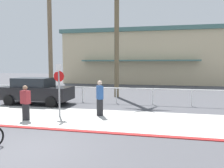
# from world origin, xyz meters

# --- Properties ---
(ground_plane) EXTENTS (80.00, 80.00, 0.00)m
(ground_plane) POSITION_xyz_m (0.00, 10.00, 0.00)
(ground_plane) COLOR #4C4C51
(sidewalk_strip) EXTENTS (44.00, 4.00, 0.02)m
(sidewalk_strip) POSITION_xyz_m (0.00, 4.20, 0.01)
(sidewalk_strip) COLOR beige
(sidewalk_strip) RESTS_ON ground
(curb_paint) EXTENTS (44.00, 0.24, 0.03)m
(curb_paint) POSITION_xyz_m (0.00, 2.20, 0.01)
(curb_paint) COLOR maroon
(curb_paint) RESTS_ON ground
(building_backdrop) EXTENTS (20.85, 12.83, 7.08)m
(building_backdrop) POSITION_xyz_m (1.39, 27.71, 3.56)
(building_backdrop) COLOR beige
(building_backdrop) RESTS_ON ground
(rail_fence) EXTENTS (25.82, 0.08, 1.04)m
(rail_fence) POSITION_xyz_m (-0.00, 8.50, 0.84)
(rail_fence) COLOR white
(rail_fence) RESTS_ON ground
(stop_sign_bike_lane) EXTENTS (0.52, 0.56, 2.56)m
(stop_sign_bike_lane) POSITION_xyz_m (-0.81, 4.22, 1.68)
(stop_sign_bike_lane) COLOR gray
(stop_sign_bike_lane) RESTS_ON ground
(palm_tree_1) EXTENTS (3.15, 3.08, 9.53)m
(palm_tree_1) POSITION_xyz_m (-5.12, 11.66, 6.68)
(palm_tree_1) COLOR #756047
(palm_tree_1) RESTS_ON ground
(palm_tree_2) EXTENTS (3.17, 3.00, 9.73)m
(palm_tree_2) POSITION_xyz_m (0.62, 11.36, 6.79)
(palm_tree_2) COLOR brown
(palm_tree_2) RESTS_ON ground
(car_black_1) EXTENTS (4.40, 2.02, 1.69)m
(car_black_1) POSITION_xyz_m (-3.78, 7.15, 0.87)
(car_black_1) COLOR black
(car_black_1) RESTS_ON ground
(pedestrian_0) EXTENTS (0.44, 0.48, 1.76)m
(pedestrian_0) POSITION_xyz_m (1.06, 4.82, 0.82)
(pedestrian_0) COLOR #232326
(pedestrian_0) RESTS_ON ground
(pedestrian_1) EXTENTS (0.45, 0.39, 1.60)m
(pedestrian_1) POSITION_xyz_m (-2.02, 3.28, 0.74)
(pedestrian_1) COLOR #232326
(pedestrian_1) RESTS_ON ground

